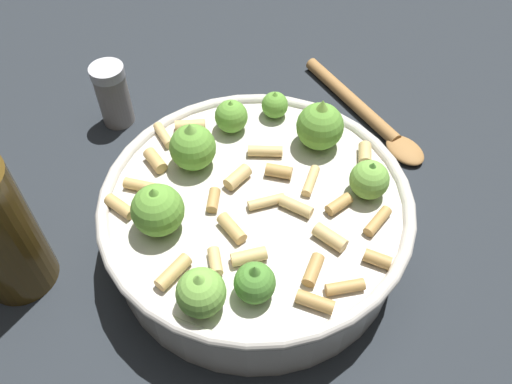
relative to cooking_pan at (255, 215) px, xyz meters
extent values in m
plane|color=#23282D|center=(0.00, 0.00, -0.04)|extent=(2.40, 2.40, 0.00)
cylinder|color=beige|center=(0.00, 0.00, -0.01)|extent=(0.28, 0.28, 0.07)
torus|color=beige|center=(0.00, 0.00, 0.02)|extent=(0.29, 0.29, 0.01)
sphere|color=#609E38|center=(0.07, 0.00, 0.05)|extent=(0.04, 0.04, 0.04)
cone|color=#75B247|center=(0.07, 0.00, 0.07)|extent=(0.02, 0.02, 0.02)
sphere|color=#609E38|center=(-0.01, -0.09, 0.05)|extent=(0.05, 0.05, 0.05)
cone|color=#8CC64C|center=(-0.01, -0.09, 0.07)|extent=(0.02, 0.02, 0.02)
sphere|color=#609E38|center=(0.07, -0.06, 0.04)|extent=(0.03, 0.03, 0.03)
cone|color=#609E38|center=(0.07, -0.06, 0.06)|extent=(0.01, 0.01, 0.01)
sphere|color=#609E38|center=(0.05, 0.07, 0.05)|extent=(0.05, 0.05, 0.05)
cone|color=#609E38|center=(0.05, 0.07, 0.07)|extent=(0.02, 0.02, 0.01)
sphere|color=#609E38|center=(0.05, -0.10, 0.04)|extent=(0.03, 0.03, 0.03)
cone|color=#609E38|center=(0.05, -0.10, 0.05)|extent=(0.01, 0.01, 0.01)
sphere|color=#4C8933|center=(-0.06, 0.08, 0.04)|extent=(0.03, 0.03, 0.03)
cone|color=#4C8933|center=(-0.06, 0.08, 0.06)|extent=(0.02, 0.02, 0.01)
sphere|color=#75B247|center=(-0.08, -0.07, 0.04)|extent=(0.04, 0.04, 0.04)
cone|color=#4C8933|center=(-0.08, -0.07, 0.06)|extent=(0.02, 0.02, 0.01)
sphere|color=#75B247|center=(-0.03, 0.11, 0.04)|extent=(0.04, 0.04, 0.04)
cone|color=#75B247|center=(-0.03, 0.11, 0.06)|extent=(0.02, 0.02, 0.01)
cylinder|color=tan|center=(0.03, -0.05, 0.03)|extent=(0.03, 0.03, 0.01)
cylinder|color=tan|center=(-0.01, 0.04, 0.03)|extent=(0.03, 0.02, 0.01)
cylinder|color=tan|center=(0.03, 0.03, 0.03)|extent=(0.02, 0.02, 0.01)
cylinder|color=tan|center=(-0.03, -0.05, 0.03)|extent=(0.02, 0.03, 0.01)
cylinder|color=tan|center=(-0.08, 0.00, 0.03)|extent=(0.03, 0.01, 0.01)
cylinder|color=tan|center=(-0.01, 0.00, 0.03)|extent=(0.03, 0.03, 0.01)
cylinder|color=tan|center=(-0.11, 0.03, 0.03)|extent=(0.03, 0.03, 0.01)
cylinder|color=tan|center=(0.00, 0.10, 0.03)|extent=(0.01, 0.03, 0.01)
cylinder|color=tan|center=(0.12, -0.01, 0.03)|extent=(0.03, 0.02, 0.01)
cylinder|color=tan|center=(-0.09, 0.03, 0.03)|extent=(0.02, 0.03, 0.01)
cylinder|color=tan|center=(-0.10, 0.06, 0.03)|extent=(0.03, 0.02, 0.01)
cylinder|color=tan|center=(0.03, -0.01, 0.03)|extent=(0.01, 0.03, 0.01)
cylinder|color=tan|center=(-0.07, -0.04, 0.03)|extent=(0.02, 0.03, 0.01)
cylinder|color=tan|center=(-0.10, -0.04, 0.03)|extent=(0.01, 0.03, 0.01)
cylinder|color=tan|center=(0.09, 0.05, 0.03)|extent=(0.03, 0.02, 0.01)
cylinder|color=tan|center=(-0.04, 0.06, 0.03)|extent=(0.03, 0.03, 0.01)
cylinder|color=tan|center=(0.11, -0.03, 0.03)|extent=(0.03, 0.03, 0.01)
cylinder|color=tan|center=(0.00, -0.04, 0.03)|extent=(0.03, 0.02, 0.01)
cylinder|color=tan|center=(-0.05, -0.10, 0.03)|extent=(0.02, 0.03, 0.01)
cylinder|color=tan|center=(0.09, 0.08, 0.03)|extent=(0.03, 0.01, 0.01)
cylinder|color=tan|center=(-0.04, -0.01, 0.03)|extent=(0.03, 0.01, 0.01)
cylinder|color=tan|center=(-0.12, -0.01, 0.03)|extent=(0.02, 0.02, 0.01)
cylinder|color=tan|center=(-0.02, 0.08, 0.03)|extent=(0.02, 0.02, 0.01)
cylinder|color=tan|center=(0.10, 0.02, 0.03)|extent=(0.03, 0.02, 0.01)
cylinder|color=gray|center=(0.24, -0.04, -0.01)|extent=(0.04, 0.04, 0.07)
cylinder|color=silver|center=(0.24, -0.04, 0.03)|extent=(0.04, 0.04, 0.01)
cylinder|color=#9E703D|center=(0.03, -0.24, -0.04)|extent=(0.17, 0.08, 0.02)
ellipsoid|color=#9E703D|center=(-0.07, -0.20, -0.04)|extent=(0.06, 0.05, 0.01)
camera|label=1|loc=(-0.18, 0.24, 0.40)|focal=36.59mm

